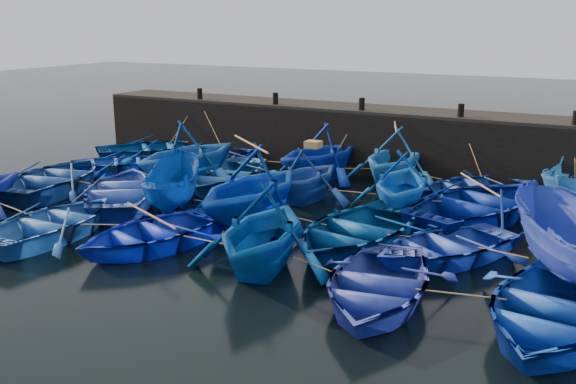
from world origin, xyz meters
The scene contains 35 objects.
ground centered at (0.00, 0.00, 0.00)m, with size 120.00×120.00×0.00m, color black.
quay_wall centered at (0.00, 10.50, 1.25)m, with size 26.00×2.50×2.50m, color black.
quay_top centered at (0.00, 10.50, 2.56)m, with size 26.00×2.50×0.12m, color black.
bollard_0 centered at (-8.00, 9.60, 2.87)m, with size 0.24×0.24×0.50m, color black.
bollard_1 centered at (-4.00, 9.60, 2.87)m, with size 0.24×0.24×0.50m, color black.
bollard_2 centered at (0.00, 9.60, 2.87)m, with size 0.24×0.24×0.50m, color black.
bollard_3 centered at (4.00, 9.60, 2.87)m, with size 0.24×0.24×0.50m, color black.
bollard_4 centered at (8.00, 9.60, 2.87)m, with size 0.24×0.24×0.50m, color black.
boat_0 centered at (-9.27, 7.66, 0.52)m, with size 3.60×5.04×1.05m, color navy.
boat_1 centered at (-6.02, 7.28, 0.52)m, with size 3.60×5.03×1.04m, color #1532B5.
boat_2 centered at (-0.99, 7.80, 1.13)m, with size 3.70×4.30×2.26m, color navy.
boat_3 centered at (1.88, 8.33, 1.14)m, with size 3.73×4.33×2.28m, color blue.
boat_4 centered at (5.07, 7.76, 0.48)m, with size 3.29×4.60×0.95m, color navy.
boat_5 centered at (8.26, 7.86, 0.83)m, with size 1.61×4.28×1.66m, color #2A69AF.
boat_6 centered at (-8.76, 5.03, 0.43)m, with size 2.94×4.11×0.85m, color #1140B8.
boat_7 centered at (-5.10, 4.70, 1.26)m, with size 4.13×4.79×2.52m, color #104A90.
boat_8 centered at (-3.65, 4.97, 0.52)m, with size 3.62×5.05×1.05m, color #225E94.
boat_9 centered at (-0.08, 4.63, 0.98)m, with size 3.20×3.71×1.95m, color navy.
boat_10 centered at (3.37, 4.84, 1.09)m, with size 3.56×4.13×2.18m, color blue.
boat_11 centered at (5.76, 5.09, 0.60)m, with size 4.13×5.77×1.20m, color navy.
boat_13 centered at (-8.82, 1.51, 0.56)m, with size 3.88×5.42×1.12m, color navy.
boat_14 centered at (-5.39, 1.36, 0.55)m, with size 3.80×5.31×1.10m, color blue.
boat_15 centered at (-3.40, 1.43, 0.85)m, with size 1.66×4.39×1.70m, color navy.
boat_16 centered at (-0.32, 1.40, 1.28)m, with size 4.19×4.86×2.56m, color #0231A5.
boat_17 centered at (3.29, 1.02, 0.55)m, with size 3.80×5.32×1.10m, color navy.
boat_18 centered at (5.69, 1.16, 0.45)m, with size 3.14×4.38×0.91m, color blue.
boat_19 centered at (8.74, 0.97, 1.00)m, with size 1.94×5.16×2.00m, color #2137A0.
boat_21 centered at (-4.86, -2.25, 0.49)m, with size 3.39×4.73×0.98m, color #2458A5.
boat_22 centered at (-1.74, -1.64, 0.47)m, with size 3.27×4.57×0.95m, color #0E27D1.
boat_23 centered at (1.85, -1.68, 1.14)m, with size 3.74×4.34×2.28m, color #003F89.
boat_24 centered at (5.05, -2.14, 0.49)m, with size 3.41×4.77×0.99m, color navy.
boat_25 centered at (8.69, -1.77, 0.55)m, with size 3.81×5.32×1.10m, color #0D3798.
wooden_crate centered at (0.22, 4.63, 2.07)m, with size 0.51×0.45×0.24m, color olive.
mooring_ropes centered at (-0.55, 4.98, 0.88)m, with size 17.57×11.82×2.10m.
loose_oars centered at (1.39, 3.30, 1.78)m, with size 9.76×12.05×1.67m.
Camera 1 is at (9.51, -14.79, 6.20)m, focal length 40.00 mm.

